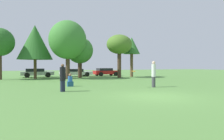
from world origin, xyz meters
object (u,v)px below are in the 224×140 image
at_px(tree_0, 0,42).
at_px(tree_4, 119,45).
at_px(person_catcher, 154,74).
at_px(tree_2, 68,40).
at_px(parked_car_silver, 37,73).
at_px(parked_car_white, 75,72).
at_px(tree_3, 80,51).
at_px(tree_5, 132,46).
at_px(bystander_sitting, 70,81).
at_px(tree_1, 35,42).
at_px(parked_car_red, 106,72).
at_px(frisbee, 134,71).
at_px(person_thrower, 63,78).

height_order(tree_0, tree_4, tree_0).
bearing_deg(person_catcher, tree_2, -71.33).
height_order(parked_car_silver, parked_car_white, parked_car_silver).
bearing_deg(tree_0, tree_2, -12.12).
xyz_separation_m(tree_3, tree_5, (7.27, -0.80, 0.75)).
bearing_deg(bystander_sitting, tree_1, 100.82).
xyz_separation_m(tree_1, parked_car_red, (10.37, 2.98, -3.79)).
relative_size(person_catcher, parked_car_red, 0.50).
bearing_deg(tree_1, parked_car_red, 16.05).
bearing_deg(frisbee, tree_0, 125.92).
bearing_deg(tree_4, bystander_sitting, -132.82).
height_order(person_thrower, tree_2, tree_2).
relative_size(tree_0, parked_car_white, 1.27).
height_order(person_catcher, tree_0, tree_0).
xyz_separation_m(tree_1, tree_2, (3.59, -2.03, 0.22)).
xyz_separation_m(tree_4, tree_5, (2.49, 1.24, -0.00)).
relative_size(tree_1, tree_5, 1.17).
bearing_deg(tree_5, person_catcher, -111.28).
relative_size(person_thrower, tree_1, 0.26).
bearing_deg(person_thrower, bystander_sitting, 70.34).
bearing_deg(tree_2, tree_4, -0.76).
bearing_deg(tree_0, tree_3, 2.32).
relative_size(frisbee, parked_car_silver, 0.06).
bearing_deg(parked_car_white, bystander_sitting, -104.74).
distance_m(bystander_sitting, tree_5, 15.25).
distance_m(tree_2, tree_4, 6.75).
height_order(tree_3, tree_5, tree_5).
distance_m(person_thrower, parked_car_silver, 17.23).
bearing_deg(bystander_sitting, parked_car_silver, 97.15).
xyz_separation_m(tree_0, tree_4, (14.07, -1.66, 0.08)).
bearing_deg(tree_1, bystander_sitting, -79.18).
xyz_separation_m(person_thrower, bystander_sitting, (1.06, 3.03, -0.45)).
bearing_deg(tree_0, frisbee, -54.08).
height_order(frisbee, bystander_sitting, frisbee).
xyz_separation_m(tree_2, tree_4, (6.74, -0.09, -0.33)).
distance_m(person_thrower, person_catcher, 6.68).
bearing_deg(person_thrower, tree_4, 51.67).
relative_size(person_thrower, tree_2, 0.25).
height_order(frisbee, tree_3, tree_3).
bearing_deg(parked_car_silver, bystander_sitting, -83.47).
height_order(tree_2, tree_4, tree_2).
distance_m(tree_1, tree_4, 10.55).
bearing_deg(person_thrower, parked_car_white, 74.56).
xyz_separation_m(bystander_sitting, tree_5, (10.72, 10.12, 3.91)).
xyz_separation_m(parked_car_white, parked_car_red, (4.76, 0.05, 0.04)).
height_order(tree_5, parked_car_silver, tree_5).
bearing_deg(parked_car_silver, parked_car_white, -3.40).
bearing_deg(parked_car_silver, tree_4, -28.55).
distance_m(person_catcher, bystander_sitting, 6.39).
bearing_deg(person_catcher, parked_car_silver, -67.08).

